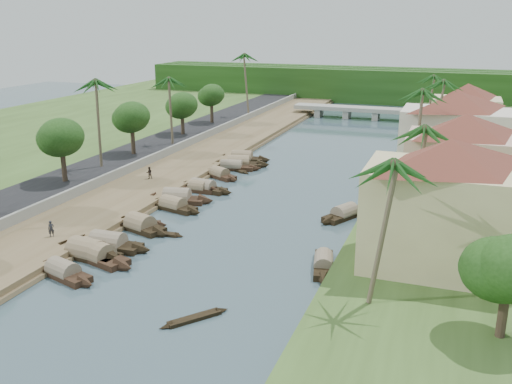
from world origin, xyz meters
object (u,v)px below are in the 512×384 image
(bridge, at_px, (362,110))
(building_near, at_px, (446,204))
(sampan_0, at_px, (63,272))
(sampan_1, at_px, (87,252))
(person_near, at_px, (51,229))

(bridge, bearing_deg, building_near, -75.61)
(bridge, relative_size, building_near, 1.89)
(sampan_0, bearing_deg, building_near, 36.17)
(building_near, relative_size, sampan_1, 1.67)
(sampan_0, height_order, sampan_1, sampan_1)
(person_near, bearing_deg, sampan_1, -56.06)
(sampan_1, bearing_deg, building_near, 17.66)
(building_near, xyz_separation_m, sampan_0, (-28.30, -9.61, -5.97))
(person_near, bearing_deg, building_near, -33.20)
(bridge, xyz_separation_m, sampan_0, (-9.31, -83.61, -1.31))
(person_near, bearing_deg, bridge, 38.91)
(bridge, xyz_separation_m, sampan_1, (-9.93, -79.62, -1.30))
(building_near, xyz_separation_m, person_near, (-33.60, -4.32, -4.83))
(bridge, bearing_deg, person_near, -100.57)
(building_near, distance_m, person_near, 34.22)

